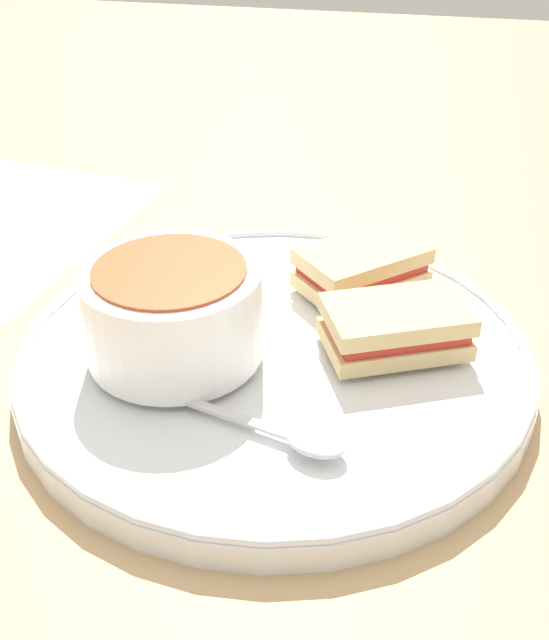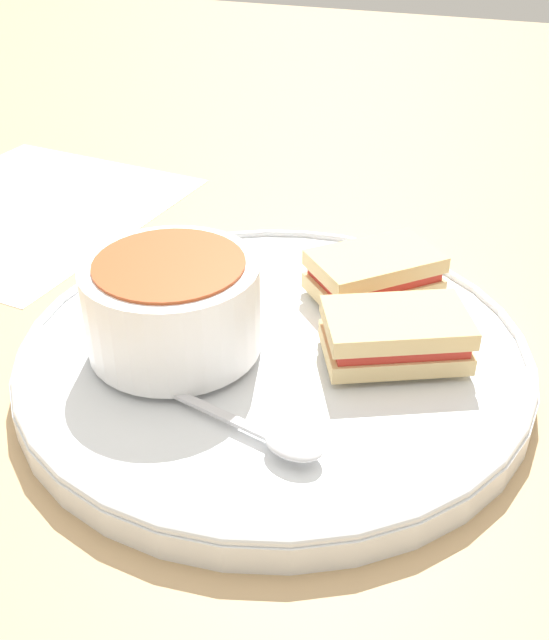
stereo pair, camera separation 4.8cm
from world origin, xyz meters
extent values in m
plane|color=tan|center=(0.00, 0.00, 0.00)|extent=(2.40, 2.40, 0.00)
cylinder|color=white|center=(0.00, 0.00, 0.01)|extent=(0.33, 0.33, 0.02)
torus|color=white|center=(0.00, 0.00, 0.02)|extent=(0.33, 0.33, 0.01)
cylinder|color=white|center=(0.06, 0.03, 0.03)|extent=(0.06, 0.06, 0.01)
cylinder|color=white|center=(0.06, 0.03, 0.05)|extent=(0.11, 0.11, 0.06)
cylinder|color=#B74C23|center=(0.06, 0.03, 0.08)|extent=(0.09, 0.09, 0.01)
cube|color=silver|center=(0.01, 0.08, 0.02)|extent=(0.09, 0.03, 0.00)
ellipsoid|color=silver|center=(-0.04, 0.09, 0.03)|extent=(0.04, 0.03, 0.01)
cube|color=#DBBC7F|center=(-0.08, -0.01, 0.03)|extent=(0.10, 0.09, 0.01)
cube|color=#B72D23|center=(-0.08, -0.01, 0.04)|extent=(0.09, 0.08, 0.01)
cube|color=#DBBC7F|center=(-0.08, -0.01, 0.05)|extent=(0.10, 0.09, 0.01)
cube|color=#DBBC7F|center=(-0.04, -0.08, 0.03)|extent=(0.10, 0.10, 0.01)
cube|color=#B72D23|center=(-0.04, -0.08, 0.04)|extent=(0.09, 0.09, 0.01)
cube|color=#DBBC7F|center=(-0.04, -0.08, 0.05)|extent=(0.10, 0.10, 0.01)
camera|label=1|loc=(-0.09, 0.39, 0.30)|focal=42.00mm
camera|label=2|loc=(-0.14, 0.38, 0.30)|focal=42.00mm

